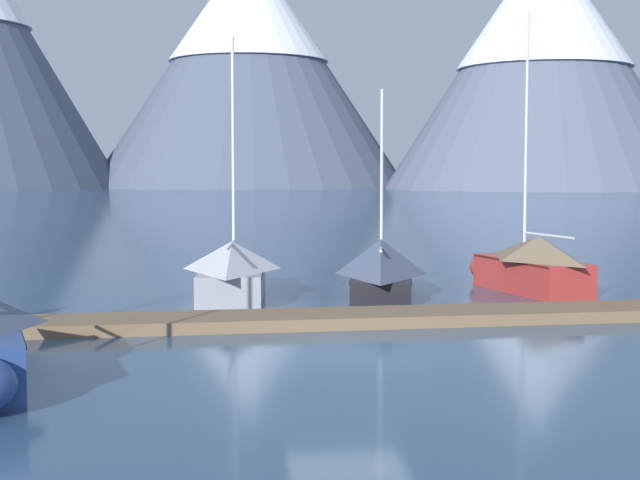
{
  "coord_description": "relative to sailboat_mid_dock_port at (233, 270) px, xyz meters",
  "views": [
    {
      "loc": [
        -2.51,
        -19.47,
        3.93
      ],
      "look_at": [
        0.0,
        6.0,
        2.0
      ],
      "focal_mm": 52.86,
      "sensor_mm": 36.0,
      "label": 1
    }
  ],
  "objects": [
    {
      "name": "sailboat_far_berth",
      "position": [
        9.46,
        0.67,
        0.02
      ],
      "size": [
        2.94,
        5.97,
        8.92
      ],
      "color": "#B2332D",
      "rests_on": "ground"
    },
    {
      "name": "ground_plane",
      "position": [
        2.35,
        -9.24,
        -0.85
      ],
      "size": [
        700.0,
        700.0,
        0.0
      ],
      "primitive_type": "plane",
      "color": "#2D4C6B"
    },
    {
      "name": "sailboat_mid_dock_starboard",
      "position": [
        4.58,
        0.06,
        -0.02
      ],
      "size": [
        2.8,
        6.75,
        6.43
      ],
      "color": "black",
      "rests_on": "ground"
    },
    {
      "name": "sailboat_mid_dock_port",
      "position": [
        0.0,
        0.0,
        0.0
      ],
      "size": [
        2.36,
        6.74,
        7.95
      ],
      "color": "#93939E",
      "rests_on": "ground"
    },
    {
      "name": "dock",
      "position": [
        2.35,
        -5.24,
        -0.7
      ],
      "size": [
        28.48,
        3.95,
        0.3
      ],
      "color": "brown",
      "rests_on": "ground"
    },
    {
      "name": "mountain_shoulder_ridge",
      "position": [
        63.02,
        156.0,
        25.71
      ],
      "size": [
        63.57,
        63.57,
        49.94
      ],
      "color": "slate",
      "rests_on": "ground"
    },
    {
      "name": "mountain_central_massif",
      "position": [
        4.78,
        182.09,
        27.18
      ],
      "size": [
        70.0,
        70.0,
        53.08
      ],
      "color": "#4C566B",
      "rests_on": "ground"
    }
  ]
}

